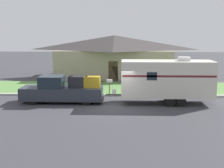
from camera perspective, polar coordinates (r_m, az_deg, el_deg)
ground_plane at (r=21.72m, az=0.64°, el=-4.22°), size 120.00×120.00×0.00m
curb_strip at (r=25.36m, az=0.90°, el=-2.05°), size 80.00×0.30×0.14m
lawn_strip at (r=28.95m, az=1.09°, el=-0.70°), size 80.00×7.00×0.03m
house_across_street at (r=36.03m, az=0.40°, el=5.25°), size 13.81×7.12×4.76m
pickup_truck at (r=23.24m, az=-9.01°, el=-1.13°), size 6.06×2.02×2.07m
travel_trailer at (r=22.83m, az=10.02°, el=0.97°), size 7.72×2.29×3.39m
mailbox at (r=25.79m, az=-0.47°, el=0.20°), size 0.48×0.20×1.27m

